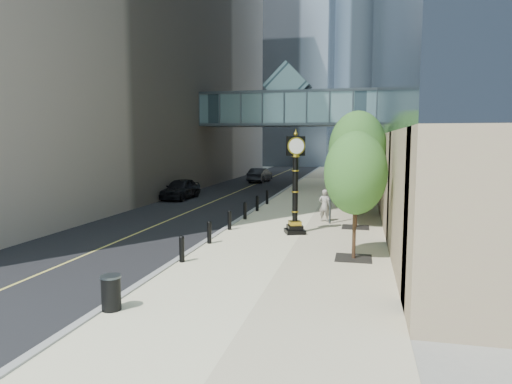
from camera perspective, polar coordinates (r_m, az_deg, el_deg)
ground at (r=15.90m, az=-1.42°, el=-10.45°), size 320.00×320.00×0.00m
road at (r=55.97m, az=1.80°, el=1.78°), size 8.00×180.00×0.02m
sidewalk at (r=54.99m, az=10.01°, el=1.62°), size 8.00×180.00×0.06m
curb at (r=55.34m, az=5.87°, el=1.72°), size 0.25×180.00×0.07m
distant_tower_c at (r=137.92m, az=9.06°, el=18.10°), size 22.00×22.00×65.00m
skywalk at (r=43.37m, az=3.99°, el=10.57°), size 17.00×4.20×5.80m
entrance_canopy at (r=28.73m, az=12.40°, el=5.48°), size 3.00×8.00×4.38m
bollard_row at (r=24.94m, az=-2.30°, el=-3.01°), size 0.20×16.20×0.90m
street_trees at (r=30.70m, az=12.65°, el=4.72°), size 2.96×28.42×6.08m
street_clock at (r=22.31m, az=4.92°, el=0.25°), size 1.20×1.20×4.96m
trash_bin at (r=13.20m, az=-17.65°, el=-12.03°), size 0.67×0.67×0.90m
pedestrian at (r=25.98m, az=8.57°, el=-1.67°), size 0.73×0.55×1.82m
car_near at (r=36.34m, az=-9.42°, el=0.40°), size 1.98×4.73×1.60m
car_far at (r=50.28m, az=0.49°, el=2.13°), size 1.96×4.76×1.53m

